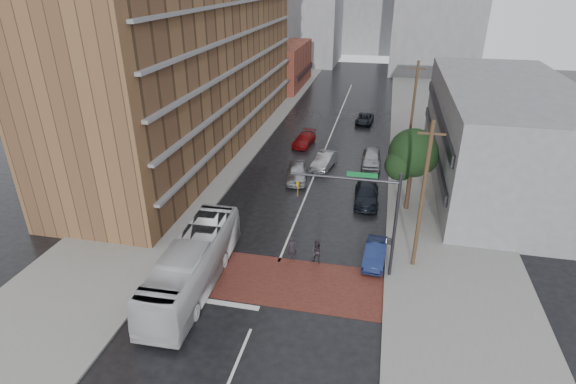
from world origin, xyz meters
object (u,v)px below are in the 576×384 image
at_px(car_travel_b, 324,160).
at_px(suv_travel, 365,119).
at_px(car_travel_a, 297,172).
at_px(car_parked_near, 375,253).
at_px(car_parked_far, 371,158).
at_px(pedestrian_b, 317,252).
at_px(transit_bus, 193,264).
at_px(car_parked_mid, 367,194).
at_px(car_travel_c, 304,140).
at_px(pedestrian_a, 292,248).

relative_size(car_travel_b, suv_travel, 1.04).
height_order(car_travel_a, suv_travel, car_travel_a).
relative_size(car_parked_near, car_parked_far, 0.82).
bearing_deg(pedestrian_b, transit_bus, -134.52).
xyz_separation_m(pedestrian_b, car_parked_mid, (2.67, 9.83, -0.11)).
bearing_deg(car_travel_c, suv_travel, 64.99).
distance_m(pedestrian_b, car_parked_near, 3.90).
height_order(transit_bus, car_parked_far, transit_bus).
relative_size(transit_bus, pedestrian_a, 6.28).
bearing_deg(car_parked_mid, car_travel_c, 118.99).
relative_size(car_travel_c, car_parked_mid, 0.90).
distance_m(transit_bus, suv_travel, 37.14).
xyz_separation_m(pedestrian_a, car_travel_b, (-0.19, 16.51, -0.16)).
height_order(pedestrian_b, car_parked_far, pedestrian_b).
xyz_separation_m(transit_bus, car_parked_near, (10.80, 5.00, -0.92)).
relative_size(transit_bus, car_travel_a, 2.42).
height_order(pedestrian_b, car_travel_c, pedestrian_b).
bearing_deg(car_travel_a, suv_travel, 67.00).
bearing_deg(pedestrian_a, car_travel_a, 88.40).
height_order(car_travel_b, car_parked_near, car_travel_b).
distance_m(pedestrian_b, car_parked_far, 18.17).
bearing_deg(pedestrian_b, car_parked_near, 30.72).
bearing_deg(car_parked_far, car_travel_c, 148.47).
relative_size(car_travel_b, car_travel_c, 1.00).
relative_size(transit_bus, suv_travel, 2.61).
relative_size(pedestrian_a, car_travel_b, 0.40).
height_order(pedestrian_b, car_travel_b, pedestrian_b).
distance_m(car_travel_a, car_parked_far, 8.33).
height_order(pedestrian_b, car_travel_a, pedestrian_b).
xyz_separation_m(pedestrian_b, suv_travel, (1.10, 32.22, -0.24)).
distance_m(car_travel_c, car_parked_far, 8.97).
xyz_separation_m(pedestrian_a, car_parked_far, (4.37, 17.97, -0.08)).
distance_m(pedestrian_a, car_parked_far, 18.50).
bearing_deg(car_parked_near, car_travel_c, 115.76).
height_order(pedestrian_a, car_parked_mid, pedestrian_a).
bearing_deg(pedestrian_a, car_parked_mid, 54.49).
relative_size(car_travel_b, car_parked_far, 0.94).
height_order(car_travel_a, car_travel_b, car_travel_a).
relative_size(car_travel_a, car_parked_near, 1.19).
bearing_deg(pedestrian_b, suv_travel, 103.91).
bearing_deg(car_parked_mid, suv_travel, 91.61).
bearing_deg(car_parked_mid, transit_bus, -127.46).
height_order(suv_travel, car_parked_near, car_parked_near).
height_order(transit_bus, car_parked_mid, transit_bus).
xyz_separation_m(transit_bus, pedestrian_b, (7.03, 4.00, -0.73)).
distance_m(transit_bus, pedestrian_b, 8.13).
distance_m(pedestrian_a, car_parked_near, 5.57).
relative_size(car_travel_c, car_parked_far, 0.93).
distance_m(pedestrian_a, car_travel_b, 16.51).
distance_m(pedestrian_b, suv_travel, 32.24).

